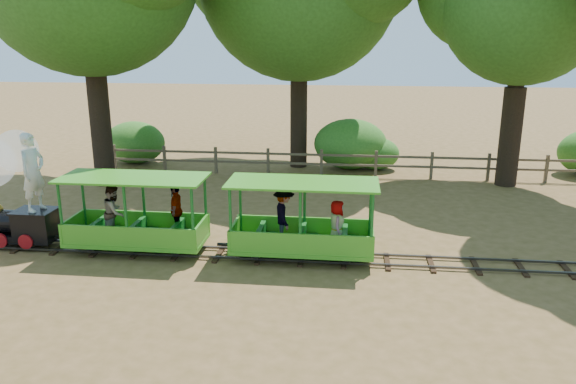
# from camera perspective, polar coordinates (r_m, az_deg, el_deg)

# --- Properties ---
(ground) EXTENTS (90.00, 90.00, 0.00)m
(ground) POSITION_cam_1_polar(r_m,az_deg,el_deg) (13.33, 5.71, -6.98)
(ground) COLOR olive
(ground) RESTS_ON ground
(track) EXTENTS (22.00, 1.00, 0.10)m
(track) POSITION_cam_1_polar(r_m,az_deg,el_deg) (13.30, 5.72, -6.71)
(track) COLOR #3F3D3A
(track) RESTS_ON ground
(locomotive) EXTENTS (2.60, 1.22, 2.99)m
(locomotive) POSITION_cam_1_polar(r_m,az_deg,el_deg) (15.37, -27.10, 1.11)
(locomotive) COLOR black
(locomotive) RESTS_ON ground
(carriage_front) EXTENTS (3.45, 1.41, 1.79)m
(carriage_front) POSITION_cam_1_polar(r_m,az_deg,el_deg) (14.00, -15.00, -2.75)
(carriage_front) COLOR #3D9A21
(carriage_front) RESTS_ON track
(carriage_rear) EXTENTS (3.45, 1.41, 1.79)m
(carriage_rear) POSITION_cam_1_polar(r_m,az_deg,el_deg) (13.12, 1.34, -3.48)
(carriage_rear) COLOR #3D9A21
(carriage_rear) RESTS_ON track
(fence) EXTENTS (18.10, 0.10, 1.00)m
(fence) POSITION_cam_1_polar(r_m,az_deg,el_deg) (20.79, 6.17, 3.10)
(fence) COLOR brown
(fence) RESTS_ON ground
(shrub_west) EXTENTS (2.46, 1.89, 1.70)m
(shrub_west) POSITION_cam_1_polar(r_m,az_deg,el_deg) (23.69, -15.30, 4.88)
(shrub_west) COLOR #2D6B1E
(shrub_west) RESTS_ON ground
(shrub_mid_w) EXTENTS (2.82, 2.17, 1.96)m
(shrub_mid_w) POSITION_cam_1_polar(r_m,az_deg,el_deg) (21.98, 6.34, 4.86)
(shrub_mid_w) COLOR #2D6B1E
(shrub_mid_w) RESTS_ON ground
(shrub_mid_e) EXTENTS (1.82, 1.40, 1.26)m
(shrub_mid_e) POSITION_cam_1_polar(r_m,az_deg,el_deg) (22.07, 8.90, 3.89)
(shrub_mid_e) COLOR #2D6B1E
(shrub_mid_e) RESTS_ON ground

